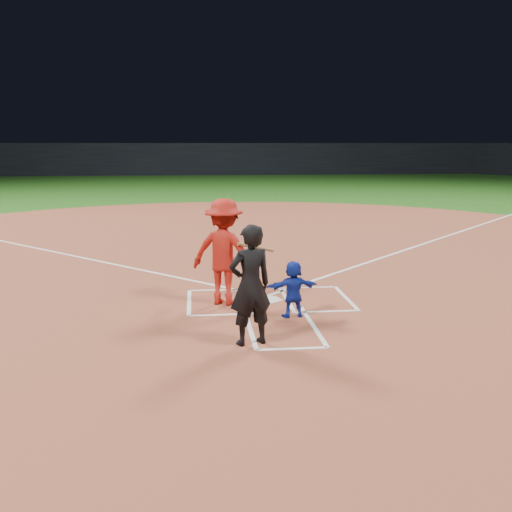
{
  "coord_description": "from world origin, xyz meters",
  "views": [
    {
      "loc": [
        -1.44,
        -10.97,
        3.09
      ],
      "look_at": [
        -0.3,
        -0.4,
        1.0
      ],
      "focal_mm": 40.0,
      "sensor_mm": 36.0,
      "label": 1
    }
  ],
  "objects": [
    {
      "name": "ground",
      "position": [
        0.0,
        0.0,
        0.0
      ],
      "size": [
        120.0,
        120.0,
        0.0
      ],
      "primitive_type": "plane",
      "color": "#1A4C13",
      "rests_on": "ground"
    },
    {
      "name": "home_plate_dirt",
      "position": [
        0.0,
        6.0,
        0.01
      ],
      "size": [
        28.0,
        28.0,
        0.01
      ],
      "primitive_type": "cylinder",
      "color": "brown",
      "rests_on": "ground"
    },
    {
      "name": "stadium_wall_far",
      "position": [
        0.0,
        48.0,
        1.6
      ],
      "size": [
        80.0,
        1.2,
        3.2
      ],
      "primitive_type": "cube",
      "color": "black",
      "rests_on": "ground"
    },
    {
      "name": "home_plate",
      "position": [
        0.0,
        0.0,
        0.02
      ],
      "size": [
        0.6,
        0.6,
        0.02
      ],
      "primitive_type": "cylinder",
      "rotation": [
        0.0,
        0.0,
        3.14
      ],
      "color": "silver",
      "rests_on": "home_plate_dirt"
    },
    {
      "name": "catcher",
      "position": [
        0.29,
        -1.15,
        0.53
      ],
      "size": [
        1.0,
        0.45,
        1.04
      ],
      "primitive_type": "imported",
      "rotation": [
        0.0,
        0.0,
        3.29
      ],
      "color": "#152DAC",
      "rests_on": "home_plate_dirt"
    },
    {
      "name": "umpire",
      "position": [
        -0.62,
        -2.5,
        0.96
      ],
      "size": [
        0.8,
        0.65,
        1.89
      ],
      "primitive_type": "imported",
      "rotation": [
        0.0,
        0.0,
        3.46
      ],
      "color": "black",
      "rests_on": "home_plate_dirt"
    },
    {
      "name": "chalk_markings",
      "position": [
        0.0,
        5.29,
        0.01
      ],
      "size": [
        28.35,
        17.32,
        0.01
      ],
      "color": "white",
      "rests_on": "home_plate_dirt"
    },
    {
      "name": "batter_at_plate",
      "position": [
        -0.89,
        -0.14,
        1.04
      ],
      "size": [
        1.75,
        1.24,
        2.06
      ],
      "color": "#A91A12",
      "rests_on": "home_plate_dirt"
    }
  ]
}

